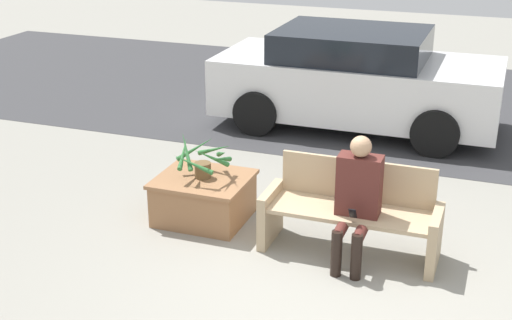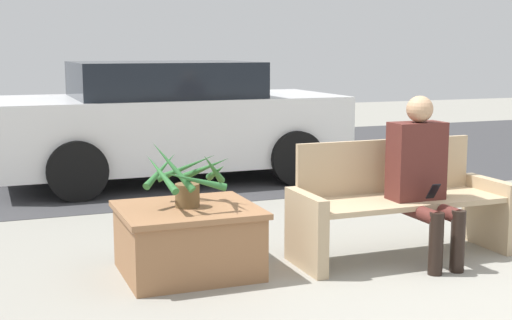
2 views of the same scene
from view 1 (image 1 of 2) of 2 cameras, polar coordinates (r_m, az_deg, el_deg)
ground_plane at (r=6.57m, az=5.66°, el=-10.29°), size 30.00×30.00×0.00m
road_surface at (r=12.08m, az=13.06°, el=4.32°), size 20.00×6.00×0.01m
bench at (r=7.06m, az=7.65°, el=-4.17°), size 1.73×0.58×0.89m
person_seated at (r=6.77m, az=8.08°, el=-2.78°), size 0.42×0.58×1.26m
planter_box at (r=7.73m, az=-4.21°, el=-2.94°), size 0.98×0.86×0.49m
potted_plant at (r=7.55m, az=-4.25°, el=0.03°), size 0.64×0.62×0.49m
parked_car at (r=10.67m, az=8.01°, el=6.45°), size 4.10×1.98×1.45m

